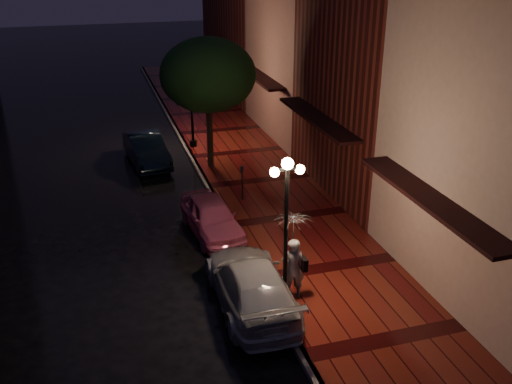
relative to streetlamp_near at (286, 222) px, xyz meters
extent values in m
plane|color=black|center=(-0.35, 5.00, -2.60)|extent=(120.00, 120.00, 0.00)
cube|color=#480C0D|center=(1.90, 5.00, -2.53)|extent=(4.50, 60.00, 0.15)
cube|color=#595451|center=(-0.35, 5.00, -2.53)|extent=(0.25, 60.00, 0.15)
cube|color=#511914|center=(6.65, 7.00, 2.90)|extent=(5.00, 8.00, 11.00)
cube|color=#8C5951|center=(6.65, 15.00, 1.90)|extent=(5.00, 8.00, 9.00)
cube|color=#511914|center=(6.65, 25.00, 2.40)|extent=(5.00, 12.00, 10.00)
cylinder|color=black|center=(0.00, 0.00, -0.45)|extent=(0.12, 0.12, 4.00)
cylinder|color=black|center=(0.00, 0.00, -2.30)|extent=(0.36, 0.36, 0.30)
cube|color=black|center=(0.00, 0.00, 1.55)|extent=(0.70, 0.08, 0.08)
sphere|color=beige|center=(0.00, 0.00, 1.70)|extent=(0.32, 0.32, 0.32)
sphere|color=beige|center=(-0.35, 0.00, 1.50)|extent=(0.26, 0.26, 0.26)
sphere|color=beige|center=(0.35, 0.00, 1.50)|extent=(0.26, 0.26, 0.26)
cylinder|color=black|center=(0.00, 14.00, -0.45)|extent=(0.12, 0.12, 4.00)
cylinder|color=black|center=(0.00, 14.00, -2.30)|extent=(0.36, 0.36, 0.30)
cube|color=black|center=(0.00, 14.00, 1.55)|extent=(0.70, 0.08, 0.08)
sphere|color=beige|center=(0.00, 14.00, 1.70)|extent=(0.32, 0.32, 0.32)
sphere|color=beige|center=(-0.35, 14.00, 1.50)|extent=(0.26, 0.26, 0.26)
sphere|color=beige|center=(0.35, 14.00, 1.50)|extent=(0.26, 0.26, 0.26)
cylinder|color=black|center=(0.25, 11.00, -0.85)|extent=(0.28, 0.28, 3.20)
ellipsoid|color=black|center=(0.25, 11.00, 1.75)|extent=(4.16, 4.16, 3.20)
sphere|color=black|center=(0.95, 11.60, 1.15)|extent=(1.80, 1.80, 1.80)
sphere|color=black|center=(-0.35, 10.30, 1.25)|extent=(1.80, 1.80, 1.80)
imported|color=#BF4E72|center=(-1.07, 4.81, -1.94)|extent=(1.91, 3.98, 1.31)
imported|color=black|center=(-2.47, 12.56, -1.90)|extent=(1.94, 4.40, 1.41)
imported|color=#9D9EA4|center=(-0.95, 0.15, -1.89)|extent=(2.09, 4.92, 1.42)
imported|color=silver|center=(0.25, 0.06, -1.52)|extent=(0.73, 0.53, 1.87)
imported|color=silver|center=(0.25, 0.06, -0.34)|extent=(1.08, 1.11, 0.99)
cylinder|color=black|center=(0.25, 0.06, -1.08)|extent=(0.02, 0.02, 1.49)
cube|color=black|center=(0.56, 0.01, -1.39)|extent=(0.15, 0.35, 0.37)
cylinder|color=black|center=(0.65, 6.99, -1.85)|extent=(0.07, 0.07, 1.20)
cube|color=black|center=(0.65, 6.99, -1.15)|extent=(0.15, 0.13, 0.24)
camera|label=1|loc=(-4.70, -12.99, 6.94)|focal=40.00mm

